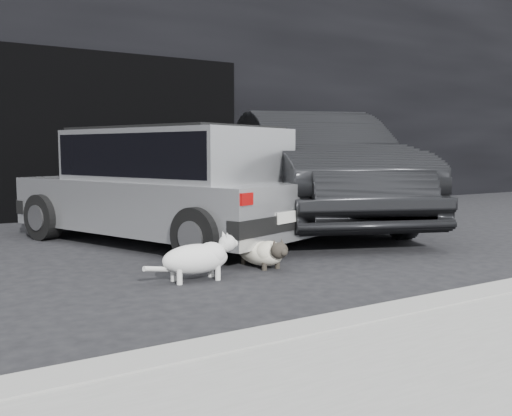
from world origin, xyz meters
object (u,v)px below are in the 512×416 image
cat_siamese (263,253)px  second_car (311,169)px  cat_white (200,257)px  silver_hatchback (169,180)px

cat_siamese → second_car: bearing=-138.3°
second_car → cat_white: size_ratio=5.80×
cat_siamese → cat_white: bearing=10.0°
cat_siamese → cat_white: cat_white is taller
silver_hatchback → second_car: size_ratio=0.80×
cat_white → silver_hatchback: bearing=167.3°
cat_white → cat_siamese: bearing=106.4°
second_car → cat_siamese: bearing=-114.7°
silver_hatchback → cat_siamese: bearing=-105.6°
silver_hatchback → cat_white: size_ratio=4.64×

